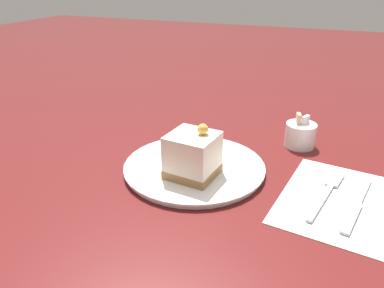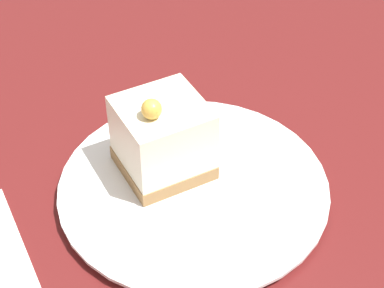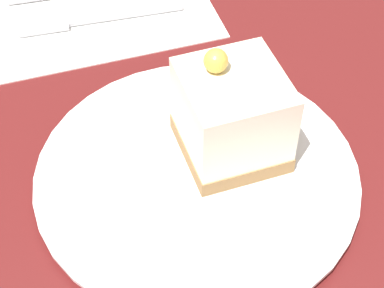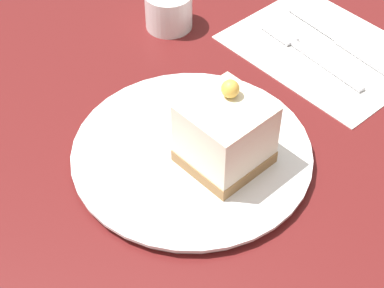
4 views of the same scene
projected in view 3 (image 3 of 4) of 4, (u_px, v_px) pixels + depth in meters
name	position (u px, v px, depth m)	size (l,w,h in m)	color
ground_plane	(185.00, 180.00, 0.54)	(4.00, 4.00, 0.00)	#5B1919
plate	(197.00, 176.00, 0.53)	(0.27, 0.27, 0.01)	white
cake_slice	(232.00, 115.00, 0.52)	(0.09, 0.09, 0.10)	#9E7547
napkin	(97.00, 6.00, 0.70)	(0.22, 0.26, 0.00)	white
fork	(86.00, 20.00, 0.68)	(0.05, 0.18, 0.00)	#B2B2B7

